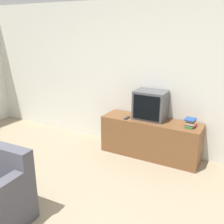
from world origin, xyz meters
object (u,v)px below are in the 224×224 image
at_px(tv_stand, 150,138).
at_px(television, 150,105).
at_px(remote_on_stand, 127,118).
at_px(book_stack, 191,123).

relative_size(tv_stand, television, 3.18).
distance_m(tv_stand, remote_on_stand, 0.53).
distance_m(television, remote_on_stand, 0.45).
xyz_separation_m(television, remote_on_stand, (-0.35, -0.18, -0.23)).
height_order(tv_stand, remote_on_stand, remote_on_stand).
height_order(television, book_stack, television).
xyz_separation_m(book_stack, remote_on_stand, (-1.04, -0.12, -0.06)).
bearing_deg(television, remote_on_stand, -152.69).
relative_size(book_stack, remote_on_stand, 1.44).
bearing_deg(book_stack, television, 175.59).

